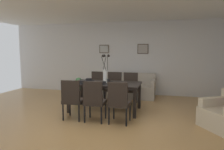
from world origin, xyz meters
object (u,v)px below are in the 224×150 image
dining_chair_far_left (94,99)px  dining_chair_mid_right (130,87)px  framed_picture_center (143,49)px  potted_plant (78,86)px  dining_chair_mid_left (119,100)px  sofa (125,88)px  dining_chair_near_left (73,98)px  bowl_far_left (103,83)px  dining_chair_near_right (97,85)px  bowl_near_left (82,82)px  bowl_far_right (108,80)px  bowl_near_right (89,79)px  dining_chair_far_right (114,86)px  dining_table (105,86)px  framed_picture_left (104,49)px  centerpiece_vase (105,72)px

dining_chair_far_left → dining_chair_mid_right: 1.85m
framed_picture_center → potted_plant: 2.62m
dining_chair_mid_left → sofa: dining_chair_mid_left is taller
dining_chair_near_left → bowl_far_left: dining_chair_near_left is taller
dining_chair_near_right → bowl_near_left: bearing=-90.3°
bowl_far_left → bowl_far_right: same height
dining_chair_far_left → bowl_far_right: bearing=90.6°
bowl_near_left → bowl_near_right: 0.45m
dining_chair_far_right → bowl_far_right: (-0.00, -0.68, 0.27)m
bowl_near_left → bowl_far_left: (0.54, 0.00, 0.00)m
dining_table → bowl_near_left: size_ratio=10.59×
bowl_near_left → framed_picture_left: framed_picture_left is taller
bowl_near_right → dining_chair_far_right: bearing=51.4°
potted_plant → bowl_far_left: bearing=-48.7°
dining_chair_near_right → bowl_near_right: (-0.01, -0.68, 0.27)m
centerpiece_vase → dining_table: bearing=-124.7°
framed_picture_center → potted_plant: framed_picture_center is taller
dining_chair_near_left → framed_picture_center: (1.23, 3.17, 1.12)m
dining_chair_near_right → bowl_far_left: size_ratio=5.41×
dining_chair_far_left → bowl_far_right: size_ratio=5.41×
dining_chair_mid_left → bowl_near_left: (-1.10, 0.65, 0.27)m
bowl_far_left → framed_picture_left: bearing=105.8°
bowl_near_left → bowl_near_right: same height
bowl_far_left → framed_picture_left: (-0.71, 2.52, 0.85)m
centerpiece_vase → bowl_near_right: (-0.54, 0.22, -0.24)m
dining_chair_near_left → bowl_near_right: dining_chair_near_left is taller
bowl_far_left → framed_picture_left: size_ratio=0.47×
bowl_near_left → framed_picture_center: size_ratio=0.45×
dining_chair_mid_left → centerpiece_vase: 1.16m
dining_chair_near_right → dining_chair_far_right: size_ratio=1.00×
bowl_near_left → dining_chair_mid_right: bearing=46.3°
dining_chair_far_left → sofa: (0.16, 2.71, -0.23)m
dining_table → dining_chair_mid_left: size_ratio=1.96×
dining_table → bowl_near_right: size_ratio=10.59×
framed_picture_left → dining_chair_near_left: bearing=-86.3°
bowl_far_left → sofa: size_ratio=0.08×
bowl_near_right → bowl_far_left: 0.70m
bowl_near_left → bowl_far_right: (0.54, 0.45, 0.00)m
dining_chair_near_left → sofa: size_ratio=0.45×
potted_plant → framed_picture_left: bearing=56.3°
centerpiece_vase → framed_picture_center: framed_picture_center is taller
bowl_near_right → dining_chair_near_right: bearing=89.5°
dining_chair_far_right → centerpiece_vase: bearing=-90.2°
dining_chair_far_right → potted_plant: size_ratio=1.37×
dining_chair_far_right → potted_plant: dining_chair_far_right is taller
dining_chair_mid_right → framed_picture_left: framed_picture_left is taller
dining_chair_near_left → bowl_far_right: size_ratio=5.41×
dining_chair_far_right → dining_chair_mid_right: bearing=-2.6°
dining_chair_far_right → potted_plant: 1.43m
dining_chair_near_left → centerpiece_vase: centerpiece_vase is taller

